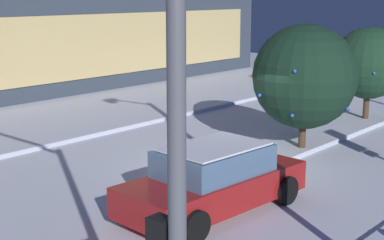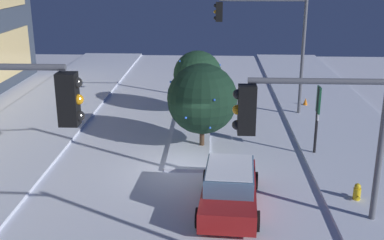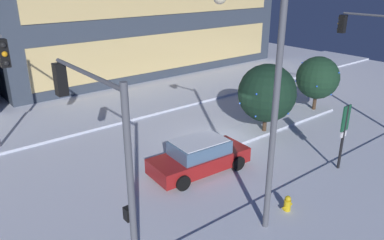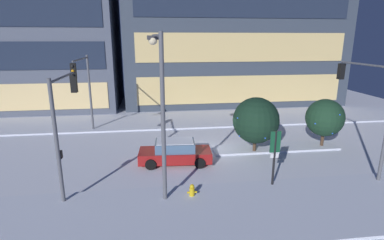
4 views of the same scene
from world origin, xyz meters
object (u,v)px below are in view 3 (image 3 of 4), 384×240
Objects in this scene: decorated_tree_median at (318,78)px; car_near at (199,157)px; parking_info_sign at (344,130)px; traffic_light_corner_near_right at (384,50)px; traffic_light_corner_near_left at (97,136)px; decorated_tree_left_of_median at (267,93)px; fire_hydrant at (287,205)px; street_lamp_arched at (258,82)px.

car_near is at bearing -172.32° from decorated_tree_median.
decorated_tree_median is at bearing -49.68° from parking_info_sign.
traffic_light_corner_near_left is (-16.41, -0.19, -0.37)m from traffic_light_corner_near_right.
decorated_tree_median is at bearing 4.18° from decorated_tree_left_of_median.
traffic_light_corner_near_right is 1.07× the size of traffic_light_corner_near_left.
parking_info_sign is at bearing 7.83° from fire_hydrant.
traffic_light_corner_near_left reaches higher than decorated_tree_left_of_median.
decorated_tree_median is (16.36, 3.89, -1.89)m from traffic_light_corner_near_left.
traffic_light_corner_near_left is 1.55× the size of decorated_tree_left_of_median.
decorated_tree_left_of_median reaches higher than fire_hydrant.
fire_hydrant is at bearing 101.97° from traffic_light_corner_near_right.
traffic_light_corner_near_left reaches higher than fire_hydrant.
decorated_tree_left_of_median is (-5.19, -0.38, 0.09)m from decorated_tree_median.
car_near is 7.02m from traffic_light_corner_near_left.
traffic_light_corner_near_right is at bearing -32.43° from decorated_tree_left_of_median.
decorated_tree_left_of_median reaches higher than decorated_tree_median.
decorated_tree_left_of_median is at bearing -175.82° from decorated_tree_median.
traffic_light_corner_near_left is at bearing 90.65° from traffic_light_corner_near_right.
car_near is 0.73× the size of traffic_light_corner_near_right.
street_lamp_arched is at bearing 97.99° from traffic_light_corner_near_right.
parking_info_sign is at bearing -98.01° from decorated_tree_left_of_median.
fire_hydrant is 7.73m from decorated_tree_left_of_median.
fire_hydrant is 0.24× the size of parking_info_sign.
parking_info_sign is 0.80× the size of decorated_tree_left_of_median.
traffic_light_corner_near_right reaches higher than decorated_tree_left_of_median.
traffic_light_corner_near_left is 7.44m from fire_hydrant.
parking_info_sign is (4.84, -3.84, 1.26)m from car_near.
parking_info_sign is (10.48, -1.39, -2.13)m from traffic_light_corner_near_left.
decorated_tree_left_of_median is at bearing 14.55° from car_near.
fire_hydrant is 0.21× the size of decorated_tree_median.
traffic_light_corner_near_right is 11.84m from street_lamp_arched.
car_near is 4.48m from fire_hydrant.
decorated_tree_median is (10.25, 5.88, 1.86)m from fire_hydrant.
traffic_light_corner_near_left reaches higher than car_near.
parking_info_sign reaches higher than car_near.
parking_info_sign is (-5.92, -1.58, -2.50)m from traffic_light_corner_near_right.
traffic_light_corner_near_left is at bearing -152.96° from car_near.
fire_hydrant is 0.19× the size of decorated_tree_left_of_median.
parking_info_sign is at bearing 104.95° from traffic_light_corner_near_right.
fire_hydrant is (0.47, -4.44, -0.36)m from car_near.
street_lamp_arched is 2.05× the size of decorated_tree_left_of_median.
traffic_light_corner_near_left is 11.85m from decorated_tree_left_of_median.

